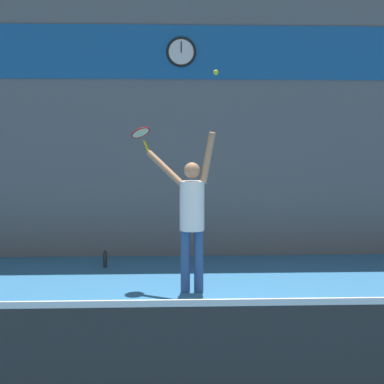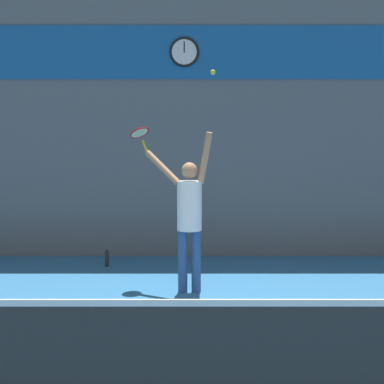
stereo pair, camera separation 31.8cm
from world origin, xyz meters
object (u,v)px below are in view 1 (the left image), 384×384
tennis_racket (141,134)px  water_bottle (105,260)px  tennis_ball (216,72)px  tennis_player (191,212)px  scoreboard_clock (181,52)px

tennis_racket → water_bottle: 2.41m
water_bottle → tennis_ball: bearing=-43.1°
tennis_player → water_bottle: 2.28m
scoreboard_clock → tennis_ball: scoreboard_clock is taller
scoreboard_clock → tennis_racket: size_ratio=1.35×
scoreboard_clock → water_bottle: (-1.29, -0.83, -3.54)m
tennis_ball → water_bottle: 3.71m
tennis_player → tennis_racket: 1.37m
scoreboard_clock → tennis_racket: 2.45m
water_bottle → tennis_player: bearing=-47.5°
tennis_player → tennis_ball: size_ratio=31.55×
tennis_player → tennis_ball: 1.91m
tennis_player → scoreboard_clock: bearing=92.3°
scoreboard_clock → tennis_ball: bearing=-80.2°
scoreboard_clock → tennis_player: 3.46m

